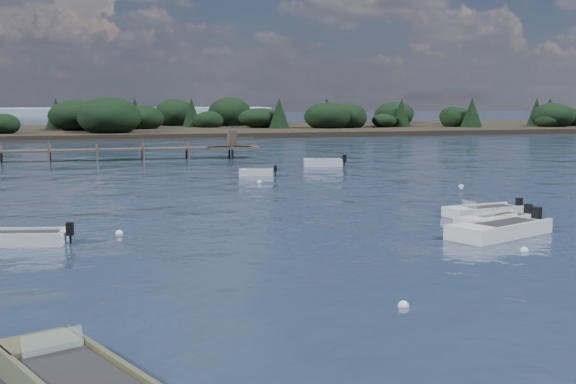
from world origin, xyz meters
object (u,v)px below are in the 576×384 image
object	(u,v)px
dinghy_mid_grey	(15,240)
tender_far_white	(256,174)
tender_far_grey_b	(323,164)
dinghy_mid_white_b	(497,224)
dinghy_mid_white_a	(484,213)
dinghy_extra_a	(499,232)

from	to	relation	value
dinghy_mid_grey	tender_far_white	xyz separation A→B (m)	(15.08, 22.74, -0.01)
tender_far_grey_b	dinghy_mid_grey	world-z (taller)	tender_far_grey_b
dinghy_mid_white_b	tender_far_grey_b	bearing A→B (deg)	87.57
tender_far_grey_b	dinghy_mid_grey	xyz separation A→B (m)	(-22.33, -28.69, -0.03)
dinghy_mid_white_a	tender_far_white	size ratio (longest dim) A/B	1.52
dinghy_mid_white_a	dinghy_mid_grey	world-z (taller)	dinghy_mid_grey
dinghy_mid_grey	dinghy_extra_a	bearing A→B (deg)	-10.09
dinghy_mid_white_a	tender_far_grey_b	world-z (taller)	tender_far_grey_b
tender_far_white	dinghy_mid_grey	bearing A→B (deg)	-123.54
tender_far_grey_b	tender_far_white	xyz separation A→B (m)	(-7.26, -5.95, -0.04)
dinghy_extra_a	dinghy_mid_grey	bearing A→B (deg)	169.91
dinghy_mid_white_b	dinghy_mid_grey	bearing A→B (deg)	175.79
dinghy_mid_white_a	dinghy_mid_grey	bearing A→B (deg)	-176.37
dinghy_extra_a	dinghy_mid_grey	world-z (taller)	dinghy_extra_a
dinghy_extra_a	dinghy_mid_white_a	size ratio (longest dim) A/B	1.22
dinghy_mid_grey	dinghy_mid_white_b	xyz separation A→B (m)	(21.05, -1.55, -0.00)
dinghy_mid_white_a	tender_far_white	distance (m)	22.46
dinghy_mid_white_b	tender_far_white	bearing A→B (deg)	103.82
dinghy_mid_grey	tender_far_white	bearing A→B (deg)	56.46
dinghy_mid_white_a	dinghy_mid_white_b	world-z (taller)	dinghy_mid_white_b
dinghy_extra_a	tender_far_white	size ratio (longest dim) A/B	1.85
dinghy_extra_a	dinghy_mid_white_b	distance (m)	2.28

